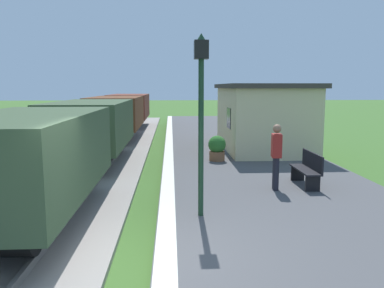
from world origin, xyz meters
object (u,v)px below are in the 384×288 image
Objects in this scene: station_hut at (263,117)px; potted_planter at (217,148)px; bench_near_hut at (308,169)px; freight_train at (106,121)px; bench_down_platform at (241,128)px; person_waiting at (276,154)px; lamp_post_near at (201,92)px.

station_hut reaches higher than potted_planter.
potted_planter is (-2.02, 3.75, 0.00)m from bench_near_hut.
freight_train is 7.16m from bench_down_platform.
freight_train is 9.69m from person_waiting.
potted_planter is (-1.05, 4.10, -0.46)m from person_waiting.
freight_train is 10.57m from lamp_post_near.
person_waiting is at bearing -100.13° from station_hut.
lamp_post_near is (-3.29, -8.63, 1.15)m from station_hut.
bench_down_platform is 1.64× the size of potted_planter.
bench_near_hut is at bearing -48.92° from freight_train.
potted_planter is (-2.24, -2.56, -0.93)m from station_hut.
station_hut reaches higher than person_waiting.
freight_train is 6.92m from station_hut.
bench_down_platform is (0.00, 10.29, 0.00)m from bench_near_hut.
station_hut is at bearing 69.11° from lamp_post_near.
freight_train is 5.97m from potted_planter.
station_hut is at bearing 88.02° from bench_near_hut.
station_hut is 6.33× the size of potted_planter.
lamp_post_near is at bearing -110.89° from station_hut.
bench_near_hut is 4.38m from lamp_post_near.
potted_planter reaches higher than bench_down_platform.
person_waiting reaches higher than potted_planter.
bench_down_platform is at bearing -87.19° from person_waiting.
station_hut is at bearing -86.86° from bench_down_platform.
lamp_post_near is at bearing -103.71° from bench_down_platform.
freight_train is at bearing 140.18° from potted_planter.
bench_near_hut is at bearing -151.95° from person_waiting.
bench_down_platform is (6.58, 2.74, -0.68)m from freight_train.
station_hut is 9.31m from lamp_post_near.
freight_train is 17.33× the size of bench_near_hut.
bench_near_hut is 4.26m from potted_planter.
lamp_post_near is at bearing -99.82° from potted_planter.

